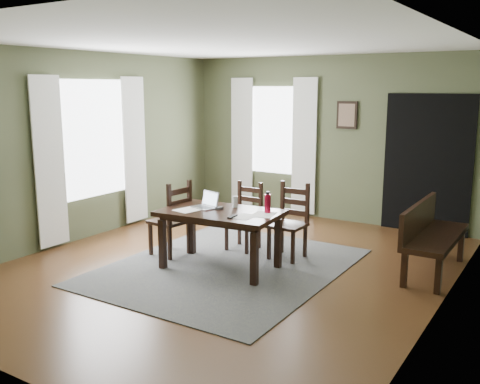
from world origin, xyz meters
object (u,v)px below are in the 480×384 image
Objects in this scene: chair_back_left at (245,217)px; chair_back_right at (289,222)px; chair_end at (172,220)px; dining_table at (220,218)px; water_bottle at (268,203)px; bench at (430,232)px; laptop at (207,203)px.

chair_back_right is (0.69, -0.02, 0.03)m from chair_back_left.
chair_back_left is at bearing 145.28° from chair_end.
chair_back_left is (-0.17, 0.85, -0.19)m from dining_table.
bench is at bearing 31.04° from water_bottle.
water_bottle is at bearing 25.94° from laptop.
laptop is at bearing -168.76° from water_bottle.
dining_table is 2.50m from bench.
laptop is at bearing 115.33° from bench.
dining_table is 0.84m from chair_end.
chair_back_left is 0.85m from laptop.
dining_table is 0.99m from chair_back_right.
chair_end is at bearing 169.05° from dining_table.
chair_back_right is 1.71m from bench.
chair_end is 1.53m from chair_back_right.
water_bottle is at bearing -41.41° from chair_back_left.
water_bottle is at bearing -87.70° from chair_back_right.
chair_end reaches higher than chair_back_right.
chair_back_left is 1.02m from water_bottle.
water_bottle reaches higher than dining_table.
chair_back_right is at bearing 124.83° from chair_end.
dining_table is at bearing -121.14° from chair_back_right.
bench is 5.86× the size of water_bottle.
bench is at bearing 13.78° from chair_back_right.
chair_end is 3.21m from bench.
chair_back_right is 3.79× the size of water_bottle.
chair_end is at bearing -167.71° from laptop.
laptop is (-0.07, -0.78, 0.33)m from chair_back_left.
chair_back_right reaches higher than bench.
chair_end reaches higher than water_bottle.
water_bottle is (0.70, -0.63, 0.40)m from chair_back_left.
dining_table is 1.55× the size of chair_back_right.
laptop is (-0.76, -0.77, 0.30)m from chair_back_right.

